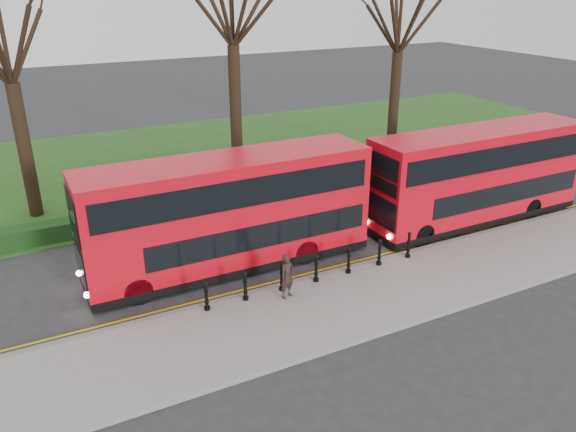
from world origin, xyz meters
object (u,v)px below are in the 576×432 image
bus_lead (229,214)px  pedestrian (287,276)px  bollard_row (316,269)px  bus_rear (477,176)px

bus_lead → pedestrian: 3.48m
bollard_row → bus_lead: (-2.14, 2.69, 1.49)m
bollard_row → pedestrian: bearing=-161.0°
bus_lead → bus_rear: 11.33m
bus_lead → bus_rear: bearing=-4.3°
bus_rear → pedestrian: bus_rear is taller
bus_lead → pedestrian: size_ratio=6.74×
bollard_row → bus_lead: size_ratio=0.78×
bollard_row → bus_lead: bus_lead is taller
bollard_row → pedestrian: (-1.39, -0.48, 0.29)m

